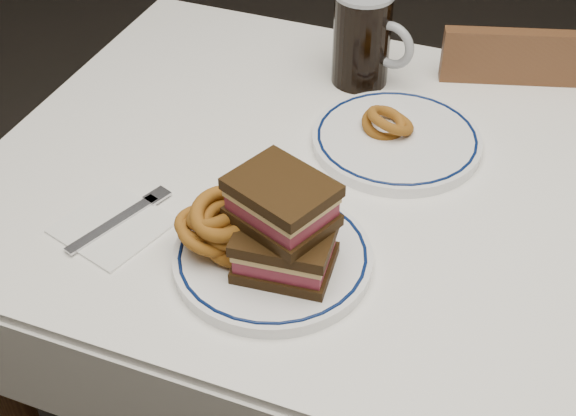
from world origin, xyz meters
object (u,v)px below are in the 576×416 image
(reuben_sandwich, at_px, (283,226))
(far_plate, at_px, (397,140))
(chair_far, at_px, (512,173))
(beer_mug, at_px, (364,37))
(main_plate, at_px, (273,257))

(reuben_sandwich, height_order, far_plate, reuben_sandwich)
(chair_far, relative_size, reuben_sandwich, 5.57)
(chair_far, height_order, reuben_sandwich, reuben_sandwich)
(reuben_sandwich, height_order, beer_mug, beer_mug)
(chair_far, distance_m, main_plate, 0.81)
(beer_mug, bearing_deg, far_plate, -56.31)
(beer_mug, bearing_deg, chair_far, 37.54)
(chair_far, xyz_separation_m, main_plate, (-0.26, -0.70, 0.30))
(main_plate, xyz_separation_m, beer_mug, (-0.03, 0.49, 0.08))
(main_plate, height_order, reuben_sandwich, reuben_sandwich)
(main_plate, bearing_deg, beer_mug, 93.20)
(reuben_sandwich, xyz_separation_m, beer_mug, (-0.05, 0.50, 0.00))
(chair_far, relative_size, main_plate, 3.17)
(main_plate, bearing_deg, far_plate, 75.38)
(reuben_sandwich, xyz_separation_m, far_plate, (0.06, 0.33, -0.07))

